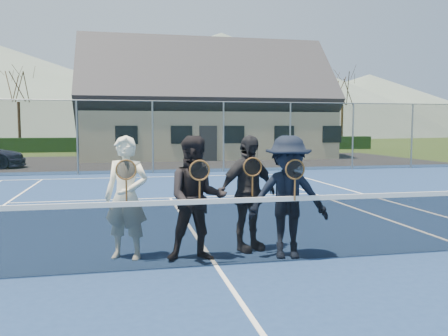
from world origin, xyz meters
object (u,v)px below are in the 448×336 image
(clubhouse, at_px, (205,95))
(player_a, at_px, (126,197))
(player_d, at_px, (288,197))
(player_b, at_px, (197,198))
(player_c, at_px, (248,193))
(tennis_net, at_px, (216,229))

(clubhouse, xyz_separation_m, player_a, (-5.20, -23.34, -3.07))
(clubhouse, bearing_deg, player_a, -102.56)
(player_d, bearing_deg, clubhouse, 83.09)
(player_b, xyz_separation_m, player_c, (0.86, 0.39, 0.00))
(tennis_net, relative_size, clubhouse, 0.75)
(clubhouse, height_order, player_a, clubhouse)
(tennis_net, xyz_separation_m, clubhouse, (4.00, 24.00, 3.45))
(tennis_net, bearing_deg, player_c, 48.72)
(tennis_net, distance_m, player_d, 1.20)
(clubhouse, height_order, player_c, clubhouse)
(player_c, bearing_deg, player_d, -48.29)
(player_c, bearing_deg, player_a, -177.51)
(tennis_net, relative_size, player_d, 6.49)
(player_a, bearing_deg, player_d, -10.90)
(player_c, bearing_deg, clubhouse, 81.80)
(player_b, bearing_deg, clubhouse, 79.90)
(player_a, relative_size, player_c, 1.00)
(tennis_net, height_order, player_a, player_a)
(player_a, xyz_separation_m, player_b, (0.98, -0.31, -0.00))
(player_b, relative_size, player_d, 1.00)
(player_b, bearing_deg, player_c, 24.13)
(player_b, bearing_deg, tennis_net, -59.01)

